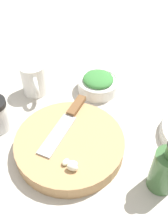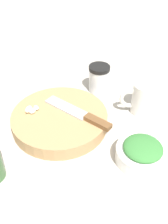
# 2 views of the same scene
# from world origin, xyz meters

# --- Properties ---
(ground_plane) EXTENTS (5.00, 5.00, 0.00)m
(ground_plane) POSITION_xyz_m (0.00, 0.00, 0.00)
(ground_plane) COLOR #B2ADA3
(cutting_board) EXTENTS (0.26, 0.26, 0.04)m
(cutting_board) POSITION_xyz_m (0.01, -0.10, 0.02)
(cutting_board) COLOR tan
(cutting_board) RESTS_ON ground_plane
(chef_knife) EXTENTS (0.04, 0.21, 0.01)m
(chef_knife) POSITION_xyz_m (-0.02, -0.05, 0.04)
(chef_knife) COLOR brown
(chef_knife) RESTS_ON cutting_board
(garlic_cloves) EXTENTS (0.04, 0.03, 0.02)m
(garlic_cloves) POSITION_xyz_m (0.05, -0.17, 0.05)
(garlic_cloves) COLOR silver
(garlic_cloves) RESTS_ON cutting_board
(herb_bowl) EXTENTS (0.12, 0.12, 0.06)m
(herb_bowl) POSITION_xyz_m (-0.00, 0.14, 0.03)
(herb_bowl) COLOR silver
(herb_bowl) RESTS_ON ground_plane
(spice_jar) EXTENTS (0.07, 0.07, 0.09)m
(spice_jar) POSITION_xyz_m (-0.19, -0.10, 0.05)
(spice_jar) COLOR silver
(spice_jar) RESTS_ON ground_plane
(coffee_mug) EXTENTS (0.09, 0.10, 0.09)m
(coffee_mug) POSITION_xyz_m (-0.17, 0.06, 0.05)
(coffee_mug) COLOR silver
(coffee_mug) RESTS_ON ground_plane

